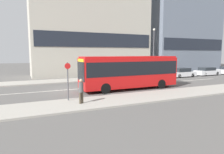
{
  "coord_description": "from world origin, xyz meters",
  "views": [
    {
      "loc": [
        -4.23,
        -19.84,
        3.69
      ],
      "look_at": [
        3.95,
        -1.91,
        1.3
      ],
      "focal_mm": 32.0,
      "sensor_mm": 36.0,
      "label": 1
    }
  ],
  "objects_px": {
    "city_bus": "(129,70)",
    "parked_car_2": "(207,72)",
    "bus_stop_sign": "(68,78)",
    "street_lamp": "(154,48)",
    "pedestrian_near_stop": "(81,90)",
    "parked_car_0": "(155,74)",
    "parked_car_1": "(182,73)"
  },
  "relations": [
    {
      "from": "city_bus",
      "to": "parked_car_2",
      "type": "distance_m",
      "value": 18.85
    },
    {
      "from": "bus_stop_sign",
      "to": "street_lamp",
      "type": "height_order",
      "value": "street_lamp"
    },
    {
      "from": "pedestrian_near_stop",
      "to": "bus_stop_sign",
      "type": "height_order",
      "value": "bus_stop_sign"
    },
    {
      "from": "city_bus",
      "to": "pedestrian_near_stop",
      "type": "height_order",
      "value": "city_bus"
    },
    {
      "from": "pedestrian_near_stop",
      "to": "bus_stop_sign",
      "type": "bearing_deg",
      "value": 91.51
    },
    {
      "from": "parked_car_2",
      "to": "street_lamp",
      "type": "xyz_separation_m",
      "value": [
        -9.7,
        1.56,
        3.85
      ]
    },
    {
      "from": "parked_car_0",
      "to": "parked_car_1",
      "type": "height_order",
      "value": "parked_car_1"
    },
    {
      "from": "city_bus",
      "to": "bus_stop_sign",
      "type": "relative_size",
      "value": 3.55
    },
    {
      "from": "street_lamp",
      "to": "city_bus",
      "type": "bearing_deg",
      "value": -138.66
    },
    {
      "from": "parked_car_1",
      "to": "bus_stop_sign",
      "type": "height_order",
      "value": "bus_stop_sign"
    },
    {
      "from": "city_bus",
      "to": "parked_car_2",
      "type": "relative_size",
      "value": 2.31
    },
    {
      "from": "parked_car_1",
      "to": "parked_car_2",
      "type": "height_order",
      "value": "parked_car_1"
    },
    {
      "from": "parked_car_1",
      "to": "city_bus",
      "type": "bearing_deg",
      "value": -155.79
    },
    {
      "from": "parked_car_2",
      "to": "city_bus",
      "type": "bearing_deg",
      "value": -162.44
    },
    {
      "from": "parked_car_0",
      "to": "parked_car_1",
      "type": "bearing_deg",
      "value": 0.14
    },
    {
      "from": "parked_car_2",
      "to": "parked_car_1",
      "type": "bearing_deg",
      "value": -179.08
    },
    {
      "from": "parked_car_0",
      "to": "parked_car_2",
      "type": "bearing_deg",
      "value": 0.55
    },
    {
      "from": "pedestrian_near_stop",
      "to": "street_lamp",
      "type": "xyz_separation_m",
      "value": [
        14.46,
        11.4,
        3.36
      ]
    },
    {
      "from": "parked_car_0",
      "to": "parked_car_2",
      "type": "height_order",
      "value": "parked_car_0"
    },
    {
      "from": "parked_car_1",
      "to": "bus_stop_sign",
      "type": "xyz_separation_m",
      "value": [
        -19.29,
        -8.43,
        1.14
      ]
    },
    {
      "from": "city_bus",
      "to": "bus_stop_sign",
      "type": "xyz_separation_m",
      "value": [
        -6.87,
        -2.84,
        -0.13
      ]
    },
    {
      "from": "parked_car_0",
      "to": "bus_stop_sign",
      "type": "relative_size",
      "value": 1.58
    },
    {
      "from": "pedestrian_near_stop",
      "to": "bus_stop_sign",
      "type": "xyz_separation_m",
      "value": [
        -0.63,
        1.32,
        0.67
      ]
    },
    {
      "from": "parked_car_2",
      "to": "street_lamp",
      "type": "relative_size",
      "value": 0.61
    },
    {
      "from": "city_bus",
      "to": "street_lamp",
      "type": "xyz_separation_m",
      "value": [
        8.23,
        7.24,
        2.56
      ]
    },
    {
      "from": "parked_car_0",
      "to": "parked_car_1",
      "type": "xyz_separation_m",
      "value": [
        5.11,
        0.01,
        0.02
      ]
    },
    {
      "from": "bus_stop_sign",
      "to": "city_bus",
      "type": "bearing_deg",
      "value": 22.49
    },
    {
      "from": "parked_car_0",
      "to": "bus_stop_sign",
      "type": "bearing_deg",
      "value": -149.32
    },
    {
      "from": "parked_car_1",
      "to": "street_lamp",
      "type": "bearing_deg",
      "value": 158.51
    },
    {
      "from": "city_bus",
      "to": "street_lamp",
      "type": "bearing_deg",
      "value": 45.52
    },
    {
      "from": "pedestrian_near_stop",
      "to": "street_lamp",
      "type": "relative_size",
      "value": 0.24
    },
    {
      "from": "city_bus",
      "to": "bus_stop_sign",
      "type": "bearing_deg",
      "value": -153.33
    }
  ]
}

